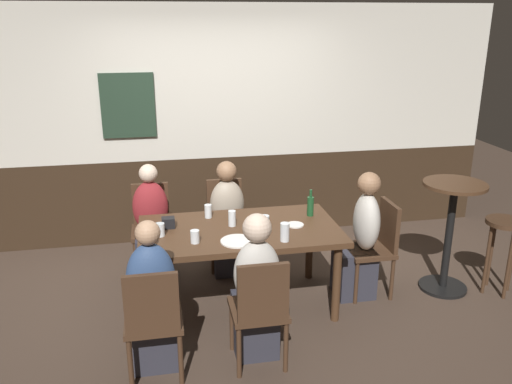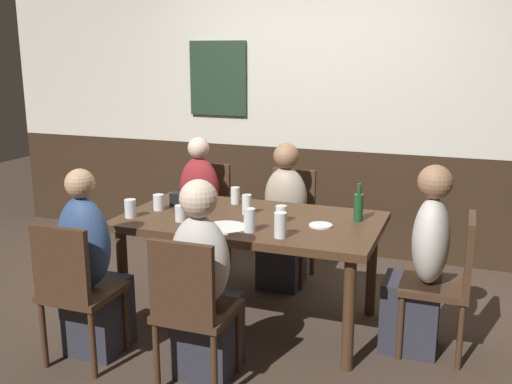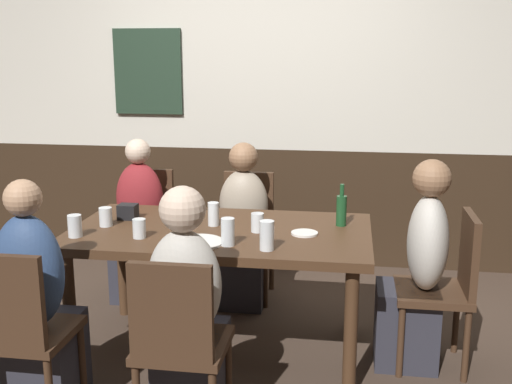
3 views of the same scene
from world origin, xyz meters
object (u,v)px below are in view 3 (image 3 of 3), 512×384
Objects in this scene: beer_glass_half at (257,224)px; beer_bottle_green at (341,210)px; pint_glass_stout at (228,234)px; condiment_caddy at (128,212)px; chair_left_far at (146,223)px; pint_glass_pale at (213,215)px; person_left_near at (38,315)px; pint_glass_amber at (106,218)px; plate_white_large at (198,242)px; person_mid_near at (188,324)px; beer_glass_tall at (139,230)px; highball_clear at (267,237)px; dining_table at (220,242)px; chair_mid_far at (247,227)px; plate_white_small at (304,233)px; person_mid_far at (243,237)px; chair_left_near at (20,327)px; person_head_east at (417,280)px; chair_head_east at (447,282)px; person_left_far at (139,232)px; tumbler_water at (75,227)px; chair_mid_near at (179,339)px; tumbler_short at (193,206)px.

beer_bottle_green is at bearing 23.28° from beer_glass_half.
condiment_caddy is at bearing 148.93° from pint_glass_stout.
chair_left_far is 6.44× the size of pint_glass_pale.
chair_left_far is 0.76× the size of person_left_near.
person_left_near is 4.73× the size of beer_bottle_green.
condiment_caddy is at bearing 67.07° from pint_glass_amber.
beer_glass_half is 0.39× the size of plate_white_large.
person_mid_near is 0.70m from beer_glass_tall.
dining_table is at bearing 133.39° from highball_clear.
chair_mid_far is 1.07m from plate_white_small.
highball_clear is at bearing 20.50° from person_left_near.
chair_mid_far is 0.78× the size of person_mid_far.
chair_left_near reaches higher than beer_glass_tall.
person_head_east is at bearing -3.40° from pint_glass_pale.
pint_glass_pale is (-1.32, 0.07, 0.30)m from chair_head_east.
person_left_far is at bearing 96.02° from pint_glass_amber.
person_left_near is 0.56m from tumbler_water.
person_left_far is (-0.75, 0.73, -0.19)m from dining_table.
pint_glass_pale is at bearing 169.78° from plate_white_small.
person_mid_near is (-1.27, -0.73, -0.00)m from chair_head_east.
tumbler_short is at bearing 101.12° from chair_mid_near.
person_mid_near is at bearing -146.58° from person_head_east.
chair_mid_near is 1.01m from pint_glass_pale.
person_mid_far is 10.55× the size of beer_glass_half.
person_mid_near is at bearing -126.75° from beer_bottle_green.
person_mid_far is at bearing 60.91° from tumbler_short.
person_mid_near reaches higher than condiment_caddy.
person_mid_far reaches higher than chair_mid_near.
person_head_east is (-0.16, 0.00, 0.00)m from chair_head_east.
beer_glass_tall is at bearing -160.97° from beer_glass_half.
pint_glass_stout reaches higher than dining_table.
person_mid_far reaches higher than condiment_caddy.
tumbler_water is 1.16× the size of beer_glass_tall.
person_head_east reaches higher than chair_mid_far.
chair_mid_far is 1.00× the size of chair_left_near.
person_left_far is 10.32× the size of condiment_caddy.
chair_mid_near is at bearing -90.00° from chair_mid_far.
beer_glass_tall is (0.35, 0.03, -0.01)m from tumbler_water.
chair_left_far is 0.75× the size of person_head_east.
chair_left_near is (-0.75, -1.78, 0.00)m from chair_mid_far.
beer_bottle_green reaches higher than chair_mid_near.
person_head_east reaches higher than chair_left_near.
pint_glass_stout is (0.85, 0.60, 0.31)m from chair_left_near.
plate_white_small is at bearing -177.43° from person_head_east.
person_mid_far is (0.75, 1.62, -0.02)m from chair_left_near.
chair_mid_near is 5.94× the size of plate_white_small.
highball_clear is 0.33m from beer_glass_half.
chair_mid_far is at bearing 68.13° from tumbler_short.
condiment_caddy is (0.07, 0.17, -0.00)m from pint_glass_amber.
beer_bottle_green is at bearing -21.02° from person_left_far.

